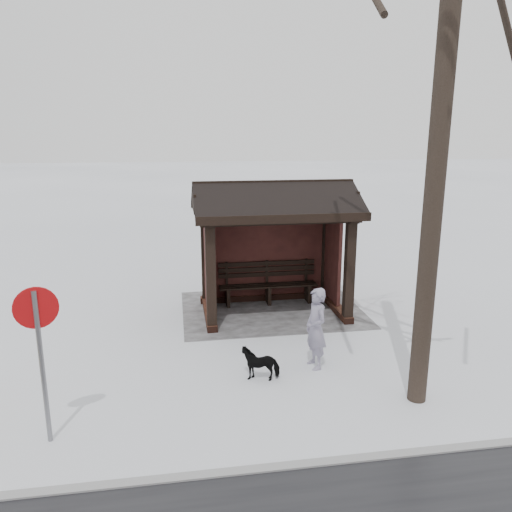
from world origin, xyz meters
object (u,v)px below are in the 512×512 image
(bus_shelter, at_px, (272,220))
(pedestrian, at_px, (316,328))
(dog, at_px, (261,363))
(road_sign, at_px, (39,331))

(bus_shelter, relative_size, pedestrian, 2.43)
(pedestrian, distance_m, dog, 1.16)
(bus_shelter, bearing_deg, dog, 75.70)
(dog, bearing_deg, bus_shelter, 177.48)
(dog, xyz_separation_m, road_sign, (3.17, 1.31, 1.33))
(pedestrian, bearing_deg, bus_shelter, 173.30)
(road_sign, bearing_deg, dog, -172.26)
(bus_shelter, bearing_deg, road_sign, 48.78)
(pedestrian, relative_size, road_sign, 0.67)
(dog, height_order, road_sign, road_sign)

